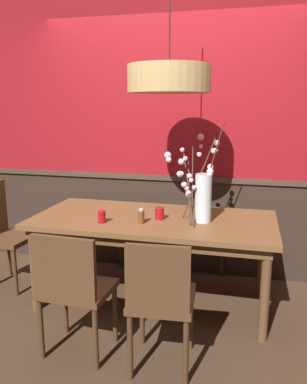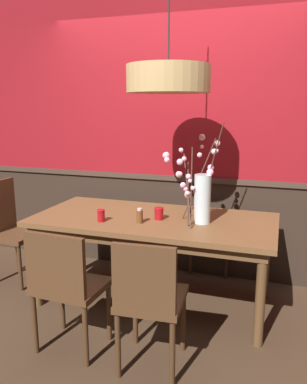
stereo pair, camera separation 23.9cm
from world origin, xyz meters
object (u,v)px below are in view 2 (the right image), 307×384
object	(u,v)px
vase_with_blossoms	(200,194)
condiment_bottle	(140,216)
chair_head_west_end	(10,226)
chair_far_side_left	(150,215)
dining_table	(154,227)
candle_holder_nearer_center	(101,216)
chair_near_side_left	(65,283)
chair_far_side_right	(212,221)
pendant_lamp	(168,79)
chair_near_side_right	(149,297)
candle_holder_nearer_edge	(159,213)

from	to	relation	value
vase_with_blossoms	condiment_bottle	world-z (taller)	vase_with_blossoms
chair_head_west_end	chair_far_side_left	world-z (taller)	chair_head_west_end
dining_table	candle_holder_nearer_center	size ratio (longest dim) A/B	20.23
chair_near_side_left	chair_far_side_right	xyz separation A→B (m)	(0.67, 1.77, -0.01)
candle_holder_nearer_center	pendant_lamp	xyz separation A→B (m)	(0.50, 0.20, 1.06)
pendant_lamp	chair_far_side_right	bearing A→B (deg)	77.51
chair_near_side_left	chair_near_side_right	bearing A→B (deg)	-0.60
candle_holder_nearer_center	pendant_lamp	bearing A→B (deg)	21.68
candle_holder_nearer_center	candle_holder_nearer_edge	size ratio (longest dim) A/B	0.99
condiment_bottle	dining_table	bearing A→B (deg)	73.33
dining_table	chair_far_side_right	bearing A→B (deg)	69.16
candle_holder_nearer_center	candle_holder_nearer_edge	world-z (taller)	same
chair_head_west_end	pendant_lamp	size ratio (longest dim) A/B	0.87
chair_far_side_right	chair_head_west_end	size ratio (longest dim) A/B	0.92
dining_table	pendant_lamp	xyz separation A→B (m)	(0.13, -0.05, 1.19)
dining_table	pendant_lamp	size ratio (longest dim) A/B	1.77
pendant_lamp	vase_with_blossoms	bearing A→B (deg)	7.11
chair_far_side_left	condiment_bottle	distance (m)	1.13
chair_near_side_right	pendant_lamp	distance (m)	1.59
dining_table	candle_holder_nearer_edge	xyz separation A→B (m)	(0.06, -0.04, 0.13)
chair_near_side_left	vase_with_blossoms	bearing A→B (deg)	49.77
chair_near_side_left	chair_head_west_end	world-z (taller)	chair_head_west_end
condiment_bottle	chair_near_side_right	bearing A→B (deg)	-65.23
vase_with_blossoms	condiment_bottle	bearing A→B (deg)	-159.36
chair_far_side_left	candle_holder_nearer_center	size ratio (longest dim) A/B	9.10
dining_table	chair_near_side_left	world-z (taller)	chair_near_side_left
dining_table	candle_holder_nearer_edge	size ratio (longest dim) A/B	20.11
chair_far_side_right	chair_far_side_left	size ratio (longest dim) A/B	1.00
chair_near_side_right	chair_far_side_left	distance (m)	1.84
vase_with_blossoms	pendant_lamp	world-z (taller)	pendant_lamp
condiment_bottle	chair_far_side_right	bearing A→B (deg)	69.85
chair_far_side_left	candle_holder_nearer_edge	world-z (taller)	chair_far_side_left
chair_far_side_left	vase_with_blossoms	distance (m)	1.23
candle_holder_nearer_edge	condiment_bottle	xyz separation A→B (m)	(-0.11, -0.14, 0.01)
chair_near_side_left	chair_near_side_right	xyz separation A→B (m)	(0.59, -0.01, -0.00)
pendant_lamp	chair_far_side_left	bearing A→B (deg)	116.56
condiment_bottle	pendant_lamp	world-z (taller)	pendant_lamp
chair_head_west_end	vase_with_blossoms	distance (m)	1.90
chair_far_side_right	dining_table	bearing A→B (deg)	-110.84
candle_holder_nearer_center	chair_head_west_end	bearing A→B (deg)	167.99
chair_far_side_right	chair_near_side_right	world-z (taller)	chair_far_side_right
dining_table	chair_far_side_left	bearing A→B (deg)	110.48
chair_head_west_end	chair_near_side_right	distance (m)	1.92
chair_far_side_right	chair_head_west_end	distance (m)	2.02
dining_table	condiment_bottle	xyz separation A→B (m)	(-0.05, -0.18, 0.14)
chair_near_side_left	condiment_bottle	size ratio (longest dim) A/B	7.32
chair_far_side_left	candle_holder_nearer_center	xyz separation A→B (m)	(-0.04, -1.12, 0.29)
condiment_bottle	candle_holder_nearer_edge	bearing A→B (deg)	51.29
chair_near_side_left	candle_holder_nearer_center	world-z (taller)	chair_near_side_left
condiment_bottle	chair_near_side_left	bearing A→B (deg)	-111.90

